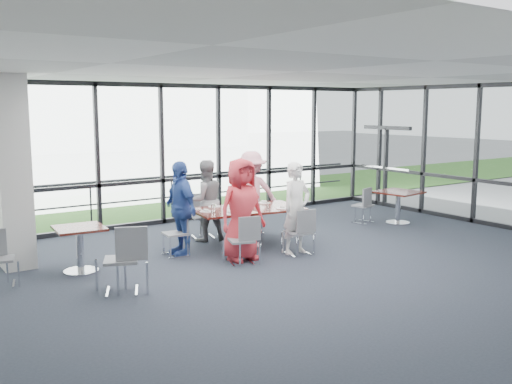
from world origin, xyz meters
TOP-DOWN VIEW (x-y plane):
  - floor at (0.00, 0.00)m, footprint 12.00×10.00m
  - ceiling at (0.00, 0.00)m, footprint 12.00×10.00m
  - curtain_wall_back at (0.00, 5.00)m, footprint 12.00×0.10m
  - exit_door at (6.00, 3.75)m, footprint 0.12×1.60m
  - structural_column at (-3.60, 3.00)m, footprint 0.50×0.50m
  - apron at (0.00, 10.00)m, footprint 80.00×70.00m
  - grass_strip at (0.00, 8.00)m, footprint 80.00×5.00m
  - hangar_main at (4.00, 32.00)m, footprint 24.00×10.00m
  - guard_rail at (0.00, 5.60)m, footprint 12.00×0.06m
  - main_table at (0.38, 2.06)m, footprint 2.21×1.42m
  - side_table_left at (-2.82, 2.15)m, footprint 0.82×0.82m
  - side_table_right at (4.47, 1.92)m, footprint 1.03×1.03m
  - diner_near_left at (-0.24, 1.31)m, footprint 0.90×0.60m
  - diner_near_right at (0.82, 1.10)m, footprint 0.65×0.49m
  - diner_far_left at (-0.04, 2.94)m, footprint 0.85×0.59m
  - diner_far_right at (1.03, 2.89)m, footprint 1.27×0.96m
  - diner_end at (-0.96, 2.23)m, footprint 0.55×1.01m
  - chair_main_nl at (-0.39, 1.07)m, footprint 0.51×0.51m
  - chair_main_nr at (0.80, 1.01)m, footprint 0.47×0.47m
  - chair_main_fl at (0.03, 3.18)m, footprint 0.52×0.52m
  - chair_main_fr at (1.03, 2.98)m, footprint 0.50×0.50m
  - chair_main_end at (-1.08, 2.21)m, footprint 0.43×0.43m
  - chair_spare_la at (-2.66, 0.77)m, footprint 0.63×0.63m
  - chair_spare_r at (3.83, 2.41)m, footprint 0.50×0.50m
  - plate_nl at (-0.21, 1.72)m, footprint 0.27×0.27m
  - plate_nr at (0.91, 1.63)m, footprint 0.25×0.25m
  - plate_fl at (-0.07, 2.53)m, footprint 0.23×0.23m
  - plate_fr at (0.98, 2.34)m, footprint 0.25×0.25m
  - plate_end at (-0.47, 2.14)m, footprint 0.24×0.24m
  - tumbler_a at (0.14, 1.88)m, footprint 0.07×0.07m
  - tumbler_b at (0.70, 1.82)m, footprint 0.06×0.06m
  - tumbler_c at (0.44, 2.31)m, footprint 0.07×0.07m
  - tumbler_d at (-0.40, 2.01)m, footprint 0.08×0.08m
  - menu_a at (0.14, 1.62)m, footprint 0.32×0.22m
  - menu_b at (1.21, 1.64)m, footprint 0.35×0.34m
  - menu_c at (0.61, 2.44)m, footprint 0.40×0.40m
  - condiment_caddy at (0.42, 2.14)m, footprint 0.10×0.07m
  - ketchup_bottle at (0.45, 2.15)m, footprint 0.06×0.06m
  - green_bottle at (0.49, 2.09)m, footprint 0.05×0.05m

SIDE VIEW (x-z plane):
  - apron at x=0.00m, z-range -0.03..-0.01m
  - floor at x=0.00m, z-range -0.02..0.00m
  - grass_strip at x=0.00m, z-range 0.01..0.01m
  - chair_main_end at x=-1.08m, z-range 0.00..0.81m
  - chair_spare_r at x=3.83m, z-range 0.00..0.82m
  - chair_main_nl at x=-0.39m, z-range 0.00..0.82m
  - chair_main_nr at x=0.80m, z-range 0.00..0.83m
  - chair_main_fl at x=0.03m, z-range 0.00..0.88m
  - chair_spare_la at x=-2.66m, z-range 0.00..0.97m
  - chair_main_fr at x=1.03m, z-range 0.00..0.97m
  - guard_rail at x=0.00m, z-range 0.47..0.53m
  - side_table_left at x=-2.82m, z-range 0.24..0.99m
  - main_table at x=0.38m, z-range 0.26..1.01m
  - side_table_right at x=4.47m, z-range 0.27..1.02m
  - menu_a at x=0.14m, z-range 0.75..0.75m
  - menu_b at x=1.21m, z-range 0.75..0.75m
  - menu_c at x=0.61m, z-range 0.75..0.75m
  - plate_nl at x=-0.21m, z-range 0.75..0.76m
  - plate_nr at x=0.91m, z-range 0.75..0.76m
  - plate_fl at x=-0.07m, z-range 0.75..0.76m
  - plate_fr at x=0.98m, z-range 0.75..0.76m
  - plate_end at x=-0.47m, z-range 0.75..0.76m
  - condiment_caddy at x=0.42m, z-range 0.75..0.79m
  - tumbler_b at x=0.70m, z-range 0.75..0.88m
  - diner_far_left at x=-0.04m, z-range 0.00..1.63m
  - tumbler_c at x=0.44m, z-range 0.75..0.89m
  - tumbler_a at x=0.14m, z-range 0.75..0.89m
  - tumbler_d at x=-0.40m, z-range 0.75..0.90m
  - ketchup_bottle at x=0.45m, z-range 0.75..0.93m
  - diner_near_right at x=0.82m, z-range 0.00..1.69m
  - green_bottle at x=0.49m, z-range 0.75..0.95m
  - diner_end at x=-0.96m, z-range 0.00..1.72m
  - diner_far_right at x=1.03m, z-range 0.00..1.76m
  - diner_near_left at x=-0.24m, z-range 0.00..1.80m
  - exit_door at x=6.00m, z-range 0.00..2.10m
  - curtain_wall_back at x=0.00m, z-range 0.00..3.20m
  - structural_column at x=-3.60m, z-range 0.00..3.20m
  - hangar_main at x=4.00m, z-range 0.00..6.00m
  - ceiling at x=0.00m, z-range 3.18..3.22m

